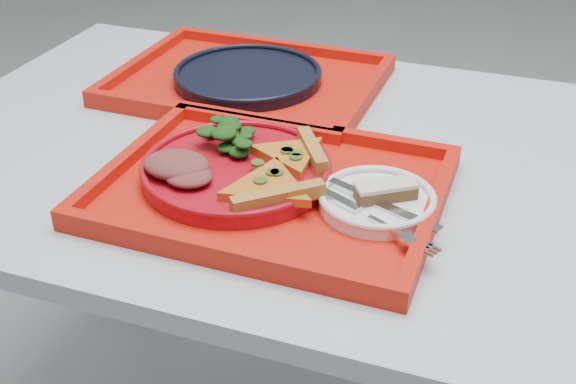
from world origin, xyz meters
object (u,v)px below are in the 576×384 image
Objects in this scene: dinner_plate at (237,172)px; navy_plate at (248,77)px; tray_main at (272,192)px; tray_far at (248,85)px; dessert_bar at (385,190)px.

navy_plate is (-0.11, 0.32, -0.00)m from dinner_plate.
dinner_plate reaches higher than tray_main.
navy_plate reaches higher than tray_far.
dessert_bar is at bearing 2.64° from tray_main.
dinner_plate is at bearing -70.29° from navy_plate.
navy_plate is (-0.17, 0.33, 0.01)m from tray_main.
dessert_bar is at bearing -44.89° from navy_plate.
dessert_bar is (0.32, -0.32, 0.03)m from tray_far.
dessert_bar is at bearing -43.79° from tray_far.
navy_plate is 3.17× the size of dessert_bar.
tray_far is 0.01m from navy_plate.
tray_main is 1.73× the size of navy_plate.
dessert_bar reaches higher than dinner_plate.
tray_main is at bearing 147.47° from dessert_bar.
dessert_bar is (0.15, 0.00, 0.03)m from tray_main.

